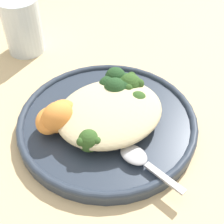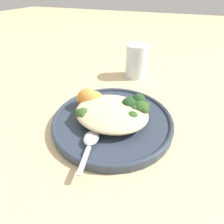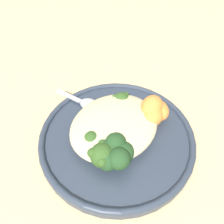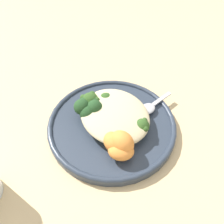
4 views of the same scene
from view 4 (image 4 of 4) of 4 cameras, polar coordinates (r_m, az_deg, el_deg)
ground_plane at (r=0.50m, az=-0.03°, el=-3.91°), size 4.00×4.00×0.00m
plate at (r=0.49m, az=-0.27°, el=-2.97°), size 0.28×0.28×0.02m
quinoa_mound at (r=0.47m, az=0.90°, el=-0.93°), size 0.17×0.14×0.03m
broccoli_stalk_0 at (r=0.45m, az=5.96°, el=-3.84°), size 0.08×0.10×0.03m
broccoli_stalk_1 at (r=0.47m, az=1.26°, el=-1.13°), size 0.05×0.10×0.03m
broccoli_stalk_2 at (r=0.49m, az=-1.61°, el=1.53°), size 0.09×0.07×0.03m
broccoli_stalk_3 at (r=0.49m, az=-5.27°, el=2.05°), size 0.11×0.04×0.04m
sweet_potato_chunk_0 at (r=0.42m, az=2.62°, el=-7.96°), size 0.06×0.05×0.05m
sweet_potato_chunk_1 at (r=0.42m, az=0.31°, el=-7.84°), size 0.05×0.04×0.04m
sweet_potato_chunk_2 at (r=0.42m, az=2.37°, el=-10.10°), size 0.06×0.06×0.03m
kale_tuft at (r=0.48m, az=-6.09°, el=1.24°), size 0.06×0.06×0.04m
spoon at (r=0.51m, az=9.82°, el=1.25°), size 0.04×0.11×0.01m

